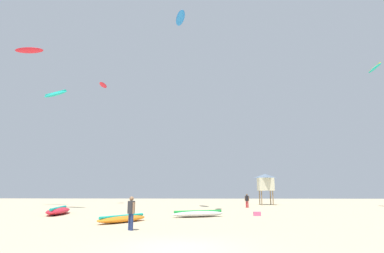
{
  "coord_description": "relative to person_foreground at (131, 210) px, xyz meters",
  "views": [
    {
      "loc": [
        0.84,
        -11.89,
        2.07
      ],
      "look_at": [
        0.0,
        16.1,
        7.72
      ],
      "focal_mm": 29.17,
      "sensor_mm": 36.0,
      "label": 1
    }
  ],
  "objects": [
    {
      "name": "lifeguard_tower",
      "position": [
        12.42,
        26.93,
        2.06
      ],
      "size": [
        2.3,
        2.3,
        4.15
      ],
      "color": "#8C704C",
      "rests_on": "ground"
    },
    {
      "name": "kite_aloft_0",
      "position": [
        -12.86,
        16.77,
        11.68
      ],
      "size": [
        3.91,
        2.86,
        0.95
      ],
      "color": "#19B29E"
    },
    {
      "name": "kite_aloft_4",
      "position": [
        1.28,
        16.83,
        20.91
      ],
      "size": [
        1.66,
        3.63,
        0.48
      ],
      "color": "blue"
    },
    {
      "name": "person_midground",
      "position": [
        8.9,
        20.4,
        -0.09
      ],
      "size": [
        0.49,
        0.35,
        1.55
      ],
      "rotation": [
        0.0,
        0.0,
        4.39
      ],
      "color": "#B21E23",
      "rests_on": "ground"
    },
    {
      "name": "kite_grounded_near",
      "position": [
        3.4,
        7.92,
        -0.76
      ],
      "size": [
        4.33,
        2.69,
        0.54
      ],
      "color": "white",
      "rests_on": "ground"
    },
    {
      "name": "ground_plane",
      "position": [
        2.83,
        -4.74,
        -1.0
      ],
      "size": [
        120.0,
        120.0,
        0.0
      ],
      "primitive_type": "plane",
      "color": "#C6B28C"
    },
    {
      "name": "kite_aloft_3",
      "position": [
        -18.75,
        20.62,
        18.88
      ],
      "size": [
        3.82,
        1.2,
        0.69
      ],
      "color": "red"
    },
    {
      "name": "kite_aloft_5",
      "position": [
        -10.87,
        27.12,
        16.27
      ],
      "size": [
        0.8,
        2.59,
        0.46
      ],
      "color": "red"
    },
    {
      "name": "person_foreground",
      "position": [
        0.0,
        0.0,
        0.0
      ],
      "size": [
        0.43,
        0.44,
        1.71
      ],
      "rotation": [
        0.0,
        0.0,
        3.92
      ],
      "color": "navy",
      "rests_on": "ground"
    },
    {
      "name": "kite_aloft_2",
      "position": [
        24.58,
        19.31,
        15.37
      ],
      "size": [
        1.04,
        3.0,
        0.73
      ],
      "color": "#19B29E"
    },
    {
      "name": "kite_grounded_far",
      "position": [
        -8.43,
        10.16,
        -0.7
      ],
      "size": [
        2.38,
        5.33,
        0.61
      ],
      "color": "red",
      "rests_on": "ground"
    },
    {
      "name": "kite_grounded_mid",
      "position": [
        -1.4,
        3.89,
        -0.77
      ],
      "size": [
        3.1,
        3.88,
        0.48
      ],
      "color": "orange",
      "rests_on": "ground"
    },
    {
      "name": "cooler_box",
      "position": [
        8.07,
        9.15,
        -0.84
      ],
      "size": [
        0.56,
        0.36,
        0.32
      ],
      "primitive_type": "cube",
      "color": "#E5598C",
      "rests_on": "ground"
    }
  ]
}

